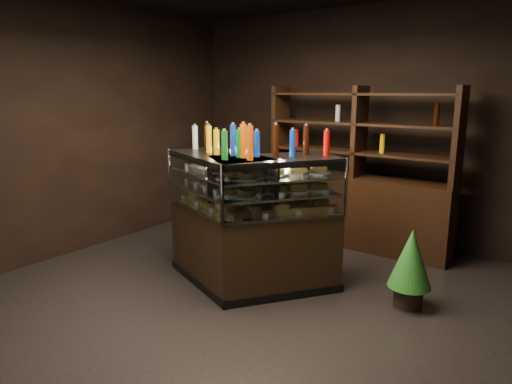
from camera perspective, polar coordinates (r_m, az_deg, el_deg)
ground at (r=4.48m, az=-1.31°, el=-13.11°), size 5.00×5.00×0.00m
room_shell at (r=4.04m, az=-1.45°, el=12.55°), size 5.02×5.02×3.01m
display_case at (r=4.61m, az=-1.08°, el=-6.28°), size 1.85×1.35×1.34m
food_display at (r=4.46m, az=-1.13°, el=0.57°), size 1.54×1.00×0.42m
bottles_top at (r=4.39m, az=-1.13°, el=6.41°), size 1.37×0.87×0.30m
potted_conifer at (r=4.37m, az=18.81°, el=-7.71°), size 0.39×0.39×0.83m
back_shelving at (r=5.88m, az=12.40°, el=-0.85°), size 2.35×0.44×2.00m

